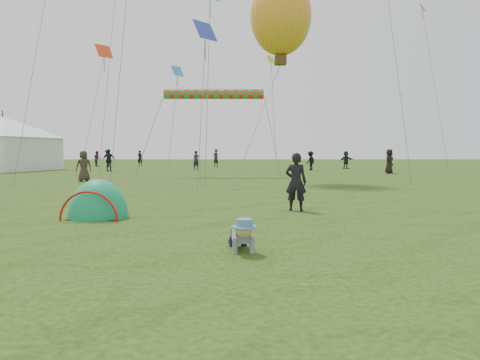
{
  "coord_description": "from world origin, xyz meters",
  "views": [
    {
      "loc": [
        1.03,
        -7.59,
        1.66
      ],
      "look_at": [
        1.14,
        1.84,
        1.0
      ],
      "focal_mm": 32.0,
      "sensor_mm": 36.0,
      "label": 1
    }
  ],
  "objects_px": {
    "standing_adult": "(296,182)",
    "event_marquee": "(3,142)",
    "popup_tent": "(98,218)",
    "balloon_kite": "(281,21)",
    "crawling_toddler": "(242,234)"
  },
  "relations": [
    {
      "from": "standing_adult",
      "to": "event_marquee",
      "type": "distance_m",
      "value": 31.43
    },
    {
      "from": "popup_tent",
      "to": "balloon_kite",
      "type": "xyz_separation_m",
      "value": [
        5.74,
        12.07,
        8.29
      ]
    },
    {
      "from": "popup_tent",
      "to": "standing_adult",
      "type": "relative_size",
      "value": 1.2
    },
    {
      "from": "popup_tent",
      "to": "event_marquee",
      "type": "relative_size",
      "value": 0.28
    },
    {
      "from": "balloon_kite",
      "to": "popup_tent",
      "type": "bearing_deg",
      "value": -115.44
    },
    {
      "from": "standing_adult",
      "to": "popup_tent",
      "type": "bearing_deg",
      "value": 27.42
    },
    {
      "from": "crawling_toddler",
      "to": "popup_tent",
      "type": "height_order",
      "value": "popup_tent"
    },
    {
      "from": "crawling_toddler",
      "to": "event_marquee",
      "type": "bearing_deg",
      "value": 114.56
    },
    {
      "from": "popup_tent",
      "to": "event_marquee",
      "type": "height_order",
      "value": "event_marquee"
    },
    {
      "from": "crawling_toddler",
      "to": "event_marquee",
      "type": "relative_size",
      "value": 0.11
    },
    {
      "from": "crawling_toddler",
      "to": "balloon_kite",
      "type": "xyz_separation_m",
      "value": [
        2.27,
        15.58,
        8.0
      ]
    },
    {
      "from": "standing_adult",
      "to": "balloon_kite",
      "type": "xyz_separation_m",
      "value": [
        0.71,
        10.9,
        7.49
      ]
    },
    {
      "from": "popup_tent",
      "to": "balloon_kite",
      "type": "height_order",
      "value": "balloon_kite"
    },
    {
      "from": "event_marquee",
      "to": "balloon_kite",
      "type": "relative_size",
      "value": 1.56
    },
    {
      "from": "popup_tent",
      "to": "standing_adult",
      "type": "xyz_separation_m",
      "value": [
        5.03,
        1.17,
        0.8
      ]
    }
  ]
}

